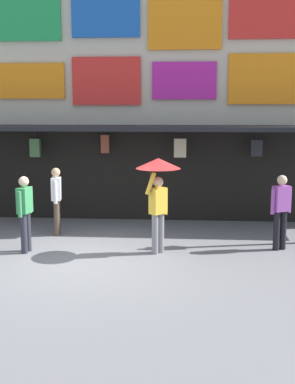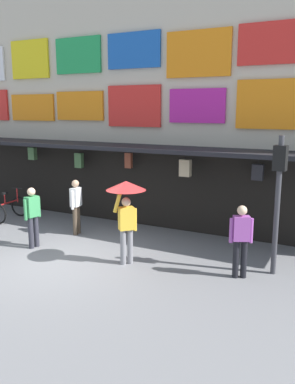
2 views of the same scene
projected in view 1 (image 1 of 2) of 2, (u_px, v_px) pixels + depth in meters
name	position (u px, v px, depth m)	size (l,w,h in m)	color
ground_plane	(79.00, 262.00, 10.18)	(80.00, 80.00, 0.00)	slate
shopfront	(110.00, 78.00, 13.99)	(18.00, 2.60, 8.00)	beige
pedestrian_with_umbrella	(158.00, 179.00, 10.50)	(0.96, 0.96, 2.08)	gray
pedestrian_in_purple	(281.00, 208.00, 10.88)	(0.48, 0.36, 1.68)	black
pedestrian_in_yellow	(57.00, 197.00, 12.17)	(0.27, 0.53, 1.68)	brown
pedestrian_in_red	(25.00, 210.00, 10.69)	(0.27, 0.52, 1.68)	#2D2D38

